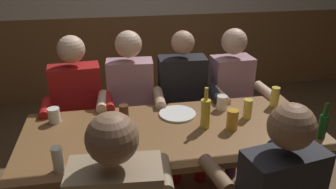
{
  "coord_description": "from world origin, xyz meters",
  "views": [
    {
      "loc": [
        -0.39,
        -2.02,
        1.86
      ],
      "look_at": [
        0.0,
        0.08,
        0.91
      ],
      "focal_mm": 35.9,
      "sensor_mm": 36.0,
      "label": 1
    }
  ],
  "objects_px": {
    "condiment_caddy": "(289,142)",
    "bottle_0": "(205,113)",
    "pint_glass_6": "(248,109)",
    "pint_glass_0": "(232,120)",
    "pint_glass_4": "(58,159)",
    "person_2": "(183,97)",
    "person_0": "(77,104)",
    "pint_glass_2": "(275,97)",
    "person_1": "(131,99)",
    "pint_glass_7": "(307,130)",
    "plate_0": "(177,114)",
    "pint_glass_3": "(222,103)",
    "pint_glass_1": "(124,112)",
    "table_candle": "(133,160)",
    "person_3": "(234,92)",
    "bottle_1": "(323,125)",
    "dining_table": "(173,143)",
    "pint_glass_5": "(54,115)"
  },
  "relations": [
    {
      "from": "condiment_caddy",
      "to": "bottle_0",
      "type": "height_order",
      "value": "bottle_0"
    },
    {
      "from": "bottle_0",
      "to": "pint_glass_6",
      "type": "bearing_deg",
      "value": 13.07
    },
    {
      "from": "pint_glass_0",
      "to": "pint_glass_4",
      "type": "xyz_separation_m",
      "value": [
        -1.09,
        -0.27,
        0.0
      ]
    },
    {
      "from": "condiment_caddy",
      "to": "person_2",
      "type": "bearing_deg",
      "value": 114.65
    },
    {
      "from": "person_0",
      "to": "person_2",
      "type": "relative_size",
      "value": 1.0
    },
    {
      "from": "pint_glass_0",
      "to": "pint_glass_2",
      "type": "xyz_separation_m",
      "value": [
        0.45,
        0.28,
        0.01
      ]
    },
    {
      "from": "pint_glass_2",
      "to": "person_0",
      "type": "bearing_deg",
      "value": 164.59
    },
    {
      "from": "person_1",
      "to": "pint_glass_4",
      "type": "height_order",
      "value": "person_1"
    },
    {
      "from": "pint_glass_7",
      "to": "pint_glass_0",
      "type": "bearing_deg",
      "value": 153.13
    },
    {
      "from": "person_0",
      "to": "pint_glass_7",
      "type": "distance_m",
      "value": 1.74
    },
    {
      "from": "pint_glass_0",
      "to": "pint_glass_2",
      "type": "bearing_deg",
      "value": 32.16
    },
    {
      "from": "plate_0",
      "to": "pint_glass_3",
      "type": "relative_size",
      "value": 2.47
    },
    {
      "from": "pint_glass_1",
      "to": "pint_glass_4",
      "type": "relative_size",
      "value": 0.72
    },
    {
      "from": "person_2",
      "to": "pint_glass_6",
      "type": "bearing_deg",
      "value": 123.72
    },
    {
      "from": "table_candle",
      "to": "pint_glass_7",
      "type": "bearing_deg",
      "value": 4.3
    },
    {
      "from": "person_3",
      "to": "bottle_1",
      "type": "bearing_deg",
      "value": 101.97
    },
    {
      "from": "dining_table",
      "to": "person_2",
      "type": "relative_size",
      "value": 1.62
    },
    {
      "from": "condiment_caddy",
      "to": "pint_glass_6",
      "type": "xyz_separation_m",
      "value": [
        -0.1,
        0.4,
        0.05
      ]
    },
    {
      "from": "bottle_1",
      "to": "pint_glass_1",
      "type": "xyz_separation_m",
      "value": [
        -1.23,
        0.49,
        -0.04
      ]
    },
    {
      "from": "person_2",
      "to": "table_candle",
      "type": "height_order",
      "value": "person_2"
    },
    {
      "from": "person_2",
      "to": "pint_glass_4",
      "type": "bearing_deg",
      "value": 49.18
    },
    {
      "from": "person_2",
      "to": "pint_glass_4",
      "type": "relative_size",
      "value": 8.37
    },
    {
      "from": "pint_glass_7",
      "to": "person_1",
      "type": "bearing_deg",
      "value": 138.91
    },
    {
      "from": "plate_0",
      "to": "pint_glass_2",
      "type": "bearing_deg",
      "value": 0.91
    },
    {
      "from": "person_1",
      "to": "person_2",
      "type": "distance_m",
      "value": 0.45
    },
    {
      "from": "pint_glass_7",
      "to": "person_2",
      "type": "bearing_deg",
      "value": 123.08
    },
    {
      "from": "pint_glass_7",
      "to": "bottle_1",
      "type": "bearing_deg",
      "value": -0.15
    },
    {
      "from": "pint_glass_6",
      "to": "person_1",
      "type": "bearing_deg",
      "value": 144.46
    },
    {
      "from": "person_3",
      "to": "pint_glass_5",
      "type": "relative_size",
      "value": 11.66
    },
    {
      "from": "person_0",
      "to": "person_3",
      "type": "height_order",
      "value": "person_0"
    },
    {
      "from": "person_3",
      "to": "pint_glass_2",
      "type": "height_order",
      "value": "person_3"
    },
    {
      "from": "plate_0",
      "to": "pint_glass_4",
      "type": "relative_size",
      "value": 1.82
    },
    {
      "from": "pint_glass_6",
      "to": "pint_glass_0",
      "type": "bearing_deg",
      "value": -140.93
    },
    {
      "from": "pint_glass_2",
      "to": "person_1",
      "type": "bearing_deg",
      "value": 158.74
    },
    {
      "from": "plate_0",
      "to": "pint_glass_4",
      "type": "bearing_deg",
      "value": -145.31
    },
    {
      "from": "person_1",
      "to": "bottle_1",
      "type": "height_order",
      "value": "person_1"
    },
    {
      "from": "pint_glass_6",
      "to": "pint_glass_7",
      "type": "xyz_separation_m",
      "value": [
        0.25,
        -0.35,
        -0.0
      ]
    },
    {
      "from": "pint_glass_1",
      "to": "pint_glass_3",
      "type": "relative_size",
      "value": 0.97
    },
    {
      "from": "pint_glass_3",
      "to": "pint_glass_1",
      "type": "bearing_deg",
      "value": -178.38
    },
    {
      "from": "pint_glass_1",
      "to": "pint_glass_0",
      "type": "bearing_deg",
      "value": -21.61
    },
    {
      "from": "person_1",
      "to": "pint_glass_0",
      "type": "height_order",
      "value": "person_1"
    },
    {
      "from": "dining_table",
      "to": "pint_glass_0",
      "type": "xyz_separation_m",
      "value": [
        0.39,
        -0.05,
        0.17
      ]
    },
    {
      "from": "dining_table",
      "to": "pint_glass_6",
      "type": "height_order",
      "value": "pint_glass_6"
    },
    {
      "from": "dining_table",
      "to": "pint_glass_1",
      "type": "xyz_separation_m",
      "value": [
        -0.31,
        0.23,
        0.15
      ]
    },
    {
      "from": "pint_glass_5",
      "to": "table_candle",
      "type": "bearing_deg",
      "value": -50.97
    },
    {
      "from": "plate_0",
      "to": "pint_glass_0",
      "type": "bearing_deg",
      "value": -40.23
    },
    {
      "from": "person_3",
      "to": "bottle_0",
      "type": "bearing_deg",
      "value": 51.85
    },
    {
      "from": "person_3",
      "to": "pint_glass_3",
      "type": "xyz_separation_m",
      "value": [
        -0.25,
        -0.4,
        0.1
      ]
    },
    {
      "from": "person_2",
      "to": "plate_0",
      "type": "distance_m",
      "value": 0.46
    },
    {
      "from": "pint_glass_3",
      "to": "person_1",
      "type": "bearing_deg",
      "value": 148.74
    }
  ]
}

